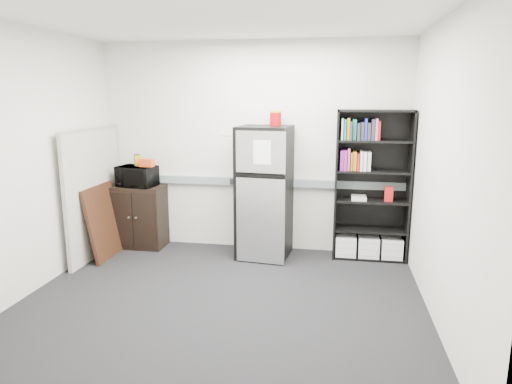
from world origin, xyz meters
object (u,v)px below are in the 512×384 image
cabinet (140,216)px  refrigerator (264,193)px  microwave (137,176)px  cubicle_partition (94,193)px  bookshelf (372,187)px

cabinet → refrigerator: size_ratio=0.51×
refrigerator → microwave: bearing=-176.1°
cubicle_partition → cabinet: 0.70m
cubicle_partition → microwave: size_ratio=3.33×
bookshelf → cubicle_partition: bearing=-171.9°
cabinet → refrigerator: (1.72, -0.08, 0.41)m
bookshelf → refrigerator: 1.32m
refrigerator → bookshelf: bearing=12.3°
cubicle_partition → microwave: bearing=45.4°
cubicle_partition → microwave: cubicle_partition is taller
microwave → refrigerator: bearing=7.2°
cabinet → refrigerator: bearing=-2.7°
microwave → cabinet: bearing=99.3°
cubicle_partition → cabinet: size_ratio=1.94×
microwave → refrigerator: 1.72m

